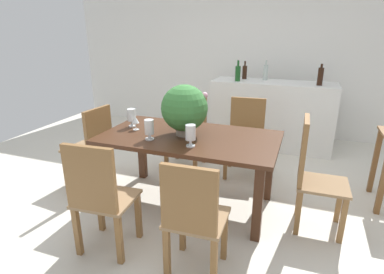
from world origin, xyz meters
The scene contains 19 objects.
ground_plane centered at (0.00, 0.00, 0.00)m, with size 7.04×7.04×0.00m, color silver.
back_wall centered at (0.00, 2.60, 1.30)m, with size 6.40×0.10×2.60m, color white.
dining_table centered at (0.00, -0.14, 0.65)m, with size 1.72×0.95×0.75m.
chair_head_end centered at (-1.16, -0.15, 0.52)m, with size 0.48×0.47×0.94m.
chair_near_left centered at (-0.38, -1.11, 0.54)m, with size 0.48×0.45×0.97m.
chair_foot_end centered at (1.15, -0.14, 0.56)m, with size 0.44×0.41×1.03m.
chair_far_left centered at (-0.39, 0.83, 0.52)m, with size 0.47×0.44×0.93m.
chair_near_right centered at (0.39, -1.10, 0.52)m, with size 0.44×0.43×0.93m.
chair_far_right centered at (0.38, 0.83, 0.52)m, with size 0.50×0.50×0.94m.
flower_centerpiece centered at (-0.06, -0.13, 1.01)m, with size 0.45×0.45×0.50m.
crystal_vase_left centered at (-0.68, -0.07, 0.87)m, with size 0.09×0.09×0.19m.
crystal_vase_center_near centered at (-0.32, -0.38, 0.86)m, with size 0.09×0.09×0.19m.
crystal_vase_right centered at (0.11, -0.41, 0.87)m, with size 0.09×0.09×0.20m.
wine_glass centered at (-0.59, -0.16, 0.85)m, with size 0.07×0.07×0.14m.
kitchen_counter centered at (0.56, 1.88, 0.50)m, with size 1.79×0.58×1.00m, color white.
wine_bottle_amber centered at (0.41, 2.01, 1.12)m, with size 0.07×0.07×0.29m.
wine_bottle_green centered at (0.10, 2.01, 1.11)m, with size 0.07×0.07×0.27m.
wine_bottle_dark centered at (1.18, 1.80, 1.13)m, with size 0.07×0.07×0.29m.
wine_bottle_tall centered at (0.04, 1.76, 1.12)m, with size 0.08×0.08×0.30m.
Camera 1 is at (1.03, -2.86, 1.75)m, focal length 29.36 mm.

